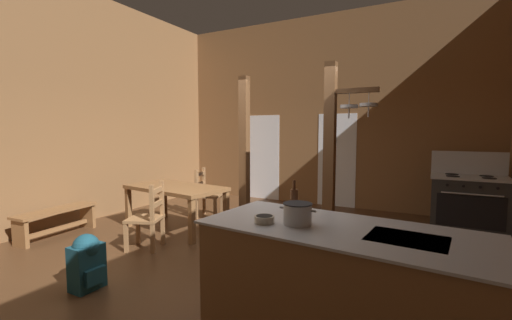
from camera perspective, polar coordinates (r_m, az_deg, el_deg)
ground_plane at (r=4.56m, az=-3.85°, el=-17.31°), size 7.67×8.37×0.10m
wall_back at (r=7.77m, az=11.33°, el=8.07°), size 7.67×0.14×4.22m
wall_left at (r=6.78m, az=-30.34°, el=7.94°), size 0.14×8.37×4.22m
glazed_door_back_left at (r=8.30m, az=0.77°, el=0.49°), size 1.00×0.01×2.05m
glazed_panel_back_right at (r=7.63m, az=13.51°, el=-0.06°), size 0.84×0.01×2.05m
kitchen_island at (r=2.88m, az=13.98°, el=-20.08°), size 2.24×1.16×0.94m
stove_range at (r=6.63m, az=32.32°, el=-6.19°), size 1.14×0.82×1.32m
support_post_with_pot_rack at (r=4.53m, az=12.85°, el=1.10°), size 0.67×0.23×2.57m
support_post_center at (r=5.58m, az=-1.98°, el=0.92°), size 0.14×0.14×2.57m
dining_table at (r=5.90m, az=-13.46°, el=-5.18°), size 1.80×1.12×0.74m
ladderback_chair_near_window at (r=6.63m, az=-8.36°, el=-5.73°), size 0.53×0.53×0.95m
ladderback_chair_by_post at (r=5.08m, az=-17.82°, el=-9.24°), size 0.58×0.58×0.95m
bench_along_left_wall at (r=6.27m, az=-30.70°, el=-8.42°), size 0.45×1.27×0.44m
backpack at (r=4.12m, az=-26.77°, el=-14.94°), size 0.31×0.32×0.60m
stockpot_on_counter at (r=2.72m, az=7.06°, el=-9.02°), size 0.30×0.23×0.17m
mixing_bowl_on_counter at (r=2.76m, az=1.42°, el=-10.01°), size 0.16×0.16×0.06m
bottle_tall_on_counter at (r=2.97m, az=6.46°, el=-7.03°), size 0.07×0.07×0.31m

